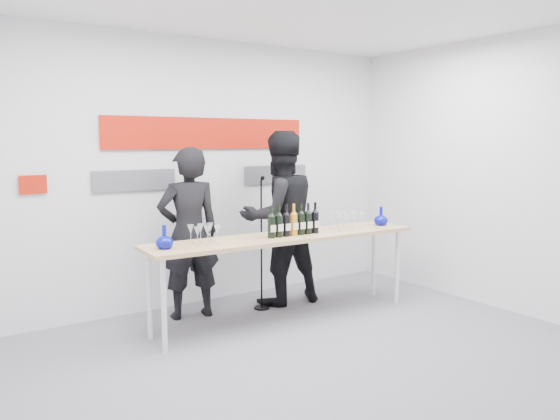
{
  "coord_description": "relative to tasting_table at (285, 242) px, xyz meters",
  "views": [
    {
      "loc": [
        -2.89,
        -3.65,
        1.87
      ],
      "look_at": [
        0.3,
        1.0,
        1.15
      ],
      "focal_mm": 35.0,
      "sensor_mm": 36.0,
      "label": 1
    }
  ],
  "objects": [
    {
      "name": "tasting_table",
      "position": [
        0.0,
        0.0,
        0.0
      ],
      "size": [
        3.01,
        0.72,
        0.9
      ],
      "rotation": [
        0.0,
        0.0,
        -0.04
      ],
      "color": "tan",
      "rests_on": "ground"
    },
    {
      "name": "back_wall",
      "position": [
        -0.3,
        1.1,
        0.67
      ],
      "size": [
        5.0,
        0.04,
        3.0
      ],
      "primitive_type": "cube",
      "color": "silver",
      "rests_on": "ground"
    },
    {
      "name": "ground",
      "position": [
        -0.3,
        -0.9,
        -0.83
      ],
      "size": [
        5.0,
        5.0,
        0.0
      ],
      "primitive_type": "plane",
      "color": "slate",
      "rests_on": "ground"
    },
    {
      "name": "wine_bottles",
      "position": [
        0.07,
        -0.05,
        0.23
      ],
      "size": [
        0.62,
        0.1,
        0.33
      ],
      "rotation": [
        0.0,
        0.0,
        -0.04
      ],
      "color": "black",
      "rests_on": "tasting_table"
    },
    {
      "name": "presenter_right",
      "position": [
        0.3,
        0.55,
        0.16
      ],
      "size": [
        1.02,
        0.83,
        1.98
      ],
      "primitive_type": "imported",
      "rotation": [
        0.0,
        0.0,
        3.06
      ],
      "color": "black",
      "rests_on": "ground"
    },
    {
      "name": "decanter_left",
      "position": [
        -1.3,
        0.05,
        0.18
      ],
      "size": [
        0.16,
        0.16,
        0.21
      ],
      "primitive_type": null,
      "color": "#080E93",
      "rests_on": "tasting_table"
    },
    {
      "name": "mic_stand",
      "position": [
        -0.01,
        0.45,
        -0.38
      ],
      "size": [
        0.17,
        0.17,
        1.49
      ],
      "rotation": [
        0.0,
        0.0,
        0.43
      ],
      "color": "black",
      "rests_on": "ground"
    },
    {
      "name": "signage",
      "position": [
        -0.35,
        1.07,
        0.98
      ],
      "size": [
        3.38,
        0.02,
        0.79
      ],
      "color": "#B91807",
      "rests_on": "back_wall"
    },
    {
      "name": "presenter_left",
      "position": [
        -0.79,
        0.65,
        0.07
      ],
      "size": [
        0.72,
        0.53,
        1.81
      ],
      "primitive_type": "imported",
      "rotation": [
        0.0,
        0.0,
        2.99
      ],
      "color": "black",
      "rests_on": "ground"
    },
    {
      "name": "glasses_right",
      "position": [
        0.8,
        -0.03,
        0.16
      ],
      "size": [
        0.37,
        0.24,
        0.18
      ],
      "color": "silver",
      "rests_on": "tasting_table"
    },
    {
      "name": "decanter_right",
      "position": [
        1.3,
        -0.06,
        0.18
      ],
      "size": [
        0.16,
        0.16,
        0.21
      ],
      "primitive_type": null,
      "color": "#080E93",
      "rests_on": "tasting_table"
    },
    {
      "name": "glasses_left",
      "position": [
        -0.91,
        0.04,
        0.16
      ],
      "size": [
        0.27,
        0.23,
        0.18
      ],
      "color": "silver",
      "rests_on": "tasting_table"
    }
  ]
}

